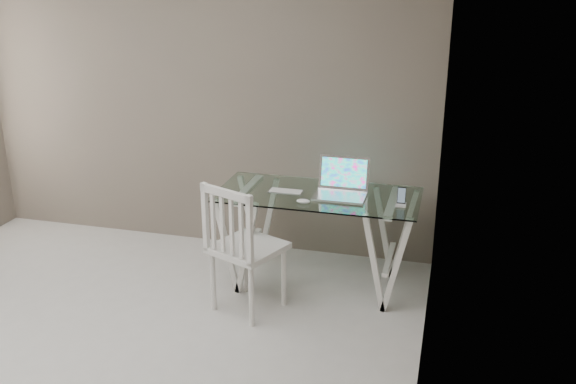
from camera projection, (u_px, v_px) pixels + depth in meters
name	position (u px, v px, depth m)	size (l,w,h in m)	color
room	(15.00, 99.00, 3.21)	(4.50, 4.52, 2.71)	#BAB8B2
desk	(317.00, 239.00, 4.87)	(1.50, 0.70, 0.75)	silver
chair	(240.00, 243.00, 4.42)	(0.58, 0.58, 0.97)	silver
laptop	(342.00, 186.00, 4.72)	(0.37, 0.32, 0.26)	silver
keyboard	(286.00, 191.00, 4.79)	(0.26, 0.11, 0.01)	silver
mouse	(303.00, 201.00, 4.56)	(0.10, 0.06, 0.03)	white
phone_dock	(401.00, 201.00, 4.51)	(0.07, 0.07, 0.13)	white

